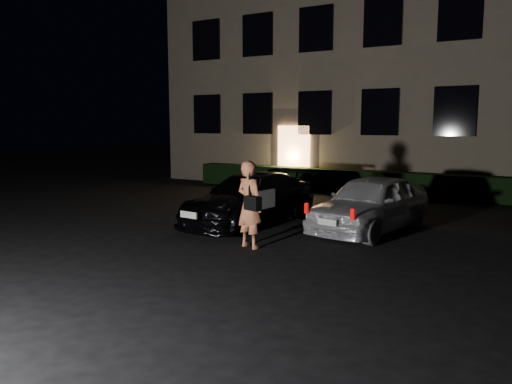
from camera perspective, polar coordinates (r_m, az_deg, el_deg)
The scene contains 6 objects.
ground at distance 9.51m, azimuth -5.58°, elevation -7.88°, with size 80.00×80.00×0.00m, color black.
building at distance 23.30m, azimuth 17.11°, elevation 15.92°, with size 20.00×8.11×12.00m.
hedge at distance 18.83m, azimuth 13.34°, elevation 1.04°, with size 15.00×0.70×0.85m, color black.
sedan at distance 12.90m, azimuth -0.68°, elevation -0.77°, with size 2.23×4.63×1.29m.
hatch at distance 12.26m, azimuth 12.96°, elevation -1.27°, with size 2.25×4.19×1.35m.
man at distance 10.32m, azimuth -0.71°, elevation -1.43°, with size 0.76×0.62×1.82m.
Camera 1 is at (5.36, -7.43, 2.56)m, focal length 35.00 mm.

